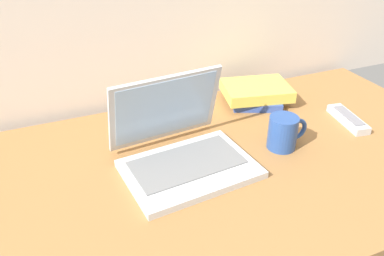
% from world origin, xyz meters
% --- Properties ---
extents(desk, '(1.60, 0.76, 0.03)m').
position_xyz_m(desk, '(0.00, 0.00, 0.01)').
color(desk, olive).
rests_on(desk, ground).
extents(laptop, '(0.33, 0.30, 0.21)m').
position_xyz_m(laptop, '(-0.02, 0.04, 0.08)').
color(laptop, silver).
rests_on(laptop, desk).
extents(coffee_mug, '(0.11, 0.08, 0.09)m').
position_xyz_m(coffee_mug, '(0.25, -0.00, 0.08)').
color(coffee_mug, '#26478C').
rests_on(coffee_mug, desk).
extents(remote_control_near, '(0.07, 0.17, 0.02)m').
position_xyz_m(remote_control_near, '(0.51, 0.04, 0.04)').
color(remote_control_near, '#B7B7B7').
rests_on(remote_control_near, desk).
extents(book_stack, '(0.24, 0.20, 0.06)m').
position_xyz_m(book_stack, '(0.33, 0.26, 0.06)').
color(book_stack, '#334C99').
rests_on(book_stack, desk).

